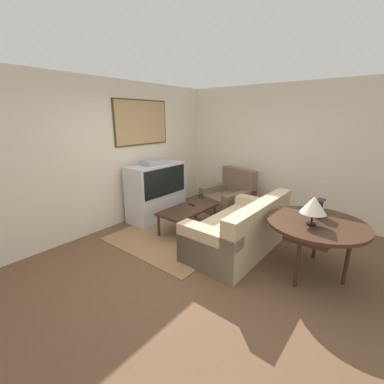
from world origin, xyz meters
name	(u,v)px	position (x,y,z in m)	size (l,w,h in m)	color
ground_plane	(202,259)	(0.00, 0.00, 0.00)	(12.00, 12.00, 0.00)	brown
wall_back	(111,155)	(0.02, 2.13, 1.36)	(12.00, 0.10, 2.70)	beige
wall_right	(276,151)	(2.63, 0.00, 1.35)	(0.06, 12.00, 2.70)	beige
area_rug	(187,230)	(0.66, 0.83, 0.01)	(2.47, 1.89, 0.01)	#99704C
tv	(156,191)	(0.76, 1.74, 0.58)	(1.22, 0.55, 1.22)	silver
couch	(241,231)	(0.65, -0.28, 0.31)	(1.89, 0.96, 0.85)	#CCB289
armchair	(229,199)	(1.96, 0.72, 0.30)	(1.09, 1.11, 0.95)	brown
coffee_table	(188,210)	(0.68, 0.82, 0.39)	(1.16, 0.57, 0.44)	#3D2619
console_table	(316,226)	(0.66, -1.35, 0.68)	(1.24, 1.24, 0.74)	#3D2619
table_lamp	(314,205)	(0.51, -1.31, 1.01)	(0.31, 0.31, 0.38)	black
mantel_clock	(320,208)	(0.88, -1.32, 0.87)	(0.17, 0.10, 0.24)	black
remote	(192,205)	(0.85, 0.88, 0.45)	(0.08, 0.17, 0.02)	black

